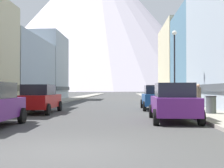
% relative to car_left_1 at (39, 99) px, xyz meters
% --- Properties ---
extents(ground_plane, '(400.00, 400.00, 0.00)m').
position_rel_car_left_1_xyz_m(ground_plane, '(3.80, -11.08, -0.90)').
color(ground_plane, '#3F3F3F').
extents(sidewalk_left, '(2.50, 100.00, 0.15)m').
position_rel_car_left_1_xyz_m(sidewalk_left, '(-2.45, 23.92, -0.82)').
color(sidewalk_left, gray).
rests_on(sidewalk_left, ground).
extents(sidewalk_right, '(2.50, 100.00, 0.15)m').
position_rel_car_left_1_xyz_m(sidewalk_right, '(10.05, 23.92, -0.82)').
color(sidewalk_right, gray).
rests_on(sidewalk_right, ground).
extents(storefront_left_2, '(9.31, 12.53, 7.06)m').
position_rel_car_left_1_xyz_m(storefront_left_2, '(-8.21, 13.23, 2.50)').
color(storefront_left_2, '#99A5B2').
rests_on(storefront_left_2, ground).
extents(storefront_left_3, '(7.61, 8.67, 9.47)m').
position_rel_car_left_1_xyz_m(storefront_left_3, '(-7.36, 24.11, 3.67)').
color(storefront_left_3, '#99A5B2').
rests_on(storefront_left_3, ground).
extents(storefront_right_2, '(9.11, 10.21, 10.44)m').
position_rel_car_left_1_xyz_m(storefront_right_2, '(15.70, 15.74, 4.15)').
color(storefront_right_2, slate).
rests_on(storefront_right_2, ground).
extents(storefront_right_3, '(10.12, 13.78, 11.46)m').
position_rel_car_left_1_xyz_m(storefront_right_3, '(16.21, 28.23, 4.65)').
color(storefront_right_3, beige).
rests_on(storefront_right_3, ground).
extents(car_left_1, '(2.13, 4.43, 1.78)m').
position_rel_car_left_1_xyz_m(car_left_1, '(0.00, 0.00, 0.00)').
color(car_left_1, '#9E1111').
rests_on(car_left_1, ground).
extents(car_right_0, '(2.18, 4.46, 1.78)m').
position_rel_car_left_1_xyz_m(car_right_0, '(7.60, -4.33, 0.00)').
color(car_right_0, '#591E72').
rests_on(car_right_0, ground).
extents(car_right_1, '(2.08, 4.41, 1.78)m').
position_rel_car_left_1_xyz_m(car_right_1, '(7.60, 3.45, 0.00)').
color(car_right_1, '#19478C').
rests_on(car_right_1, ground).
extents(trash_bin_right, '(0.59, 0.59, 0.98)m').
position_rel_car_left_1_xyz_m(trash_bin_right, '(10.15, -1.48, -0.26)').
color(trash_bin_right, '#4C5156').
rests_on(trash_bin_right, sidewalk_right).
extents(potted_plant_0, '(0.74, 0.74, 1.03)m').
position_rel_car_left_1_xyz_m(potted_plant_0, '(-3.20, 3.30, -0.14)').
color(potted_plant_0, brown).
rests_on(potted_plant_0, sidewalk_left).
extents(pedestrian_0, '(0.36, 0.36, 1.69)m').
position_rel_car_left_1_xyz_m(pedestrian_0, '(10.05, 0.95, 0.03)').
color(pedestrian_0, brown).
rests_on(pedestrian_0, sidewalk_right).
extents(streetlamp_right, '(0.36, 0.36, 5.86)m').
position_rel_car_left_1_xyz_m(streetlamp_right, '(9.15, 4.57, 3.09)').
color(streetlamp_right, black).
rests_on(streetlamp_right, sidewalk_right).
extents(mountain_backdrop, '(213.00, 213.00, 128.73)m').
position_rel_car_left_1_xyz_m(mountain_backdrop, '(-21.79, 248.92, 63.46)').
color(mountain_backdrop, silver).
rests_on(mountain_backdrop, ground).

